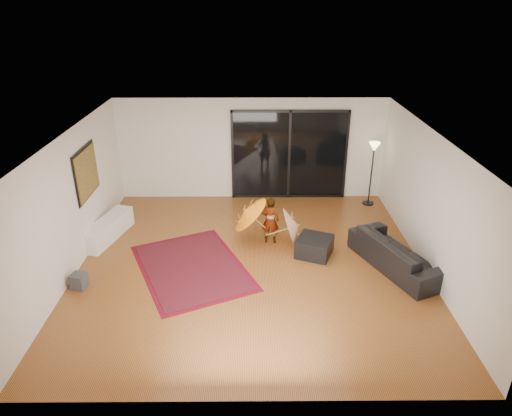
{
  "coord_description": "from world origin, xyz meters",
  "views": [
    {
      "loc": [
        0.04,
        -8.02,
        5.04
      ],
      "look_at": [
        0.1,
        0.39,
        1.1
      ],
      "focal_mm": 32.0,
      "sensor_mm": 36.0,
      "label": 1
    }
  ],
  "objects_px": {
    "media_console": "(108,229)",
    "sofa": "(398,253)",
    "ottoman": "(314,246)",
    "child": "(270,220)"
  },
  "relations": [
    {
      "from": "media_console",
      "to": "ottoman",
      "type": "distance_m",
      "value": 4.65
    },
    {
      "from": "media_console",
      "to": "sofa",
      "type": "height_order",
      "value": "sofa"
    },
    {
      "from": "sofa",
      "to": "ottoman",
      "type": "relative_size",
      "value": 3.22
    },
    {
      "from": "ottoman",
      "to": "media_console",
      "type": "bearing_deg",
      "value": 170.48
    },
    {
      "from": "media_console",
      "to": "child",
      "type": "xyz_separation_m",
      "value": [
        3.67,
        -0.21,
        0.31
      ]
    },
    {
      "from": "media_console",
      "to": "child",
      "type": "bearing_deg",
      "value": 11.48
    },
    {
      "from": "media_console",
      "to": "ottoman",
      "type": "height_order",
      "value": "media_console"
    },
    {
      "from": "media_console",
      "to": "sofa",
      "type": "relative_size",
      "value": 0.73
    },
    {
      "from": "media_console",
      "to": "sofa",
      "type": "bearing_deg",
      "value": 3.13
    },
    {
      "from": "ottoman",
      "to": "child",
      "type": "distance_m",
      "value": 1.13
    }
  ]
}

